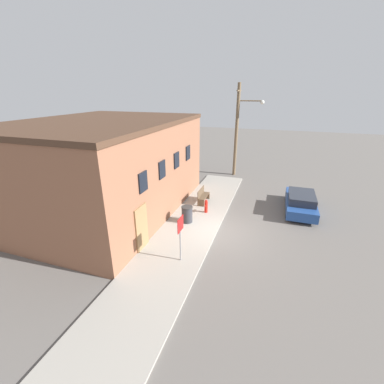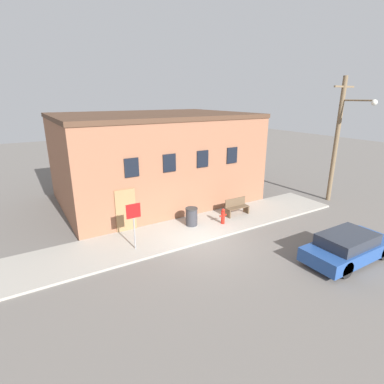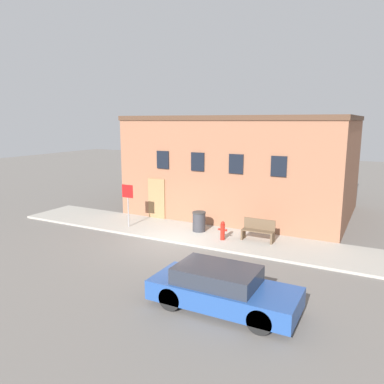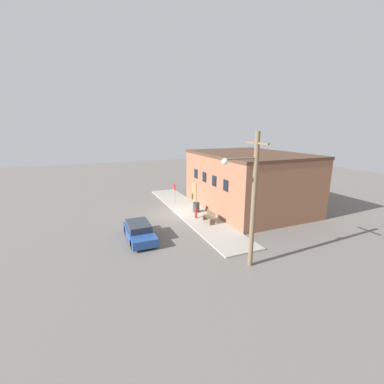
# 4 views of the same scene
# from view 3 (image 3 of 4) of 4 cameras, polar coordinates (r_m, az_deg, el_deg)

# --- Properties ---
(ground_plane) EXTENTS (80.00, 80.00, 0.00)m
(ground_plane) POSITION_cam_3_polar(r_m,az_deg,el_deg) (16.23, -3.20, -7.76)
(ground_plane) COLOR #66605B
(sidewalk) EXTENTS (18.06, 2.98, 0.10)m
(sidewalk) POSITION_cam_3_polar(r_m,az_deg,el_deg) (17.44, -0.68, -6.23)
(sidewalk) COLOR #9E998E
(sidewalk) RESTS_ON ground
(brick_building) EXTENTS (11.44, 8.53, 5.41)m
(brick_building) POSITION_cam_3_polar(r_m,az_deg,el_deg) (21.72, 8.28, 4.22)
(brick_building) COLOR #8E5B42
(brick_building) RESTS_ON ground
(fire_hydrant) EXTENTS (0.40, 0.19, 0.82)m
(fire_hydrant) POSITION_cam_3_polar(r_m,az_deg,el_deg) (16.24, 4.68, -5.87)
(fire_hydrant) COLOR red
(fire_hydrant) RESTS_ON sidewalk
(stop_sign) EXTENTS (0.62, 0.06, 2.06)m
(stop_sign) POSITION_cam_3_polar(r_m,az_deg,el_deg) (18.18, -9.76, -0.86)
(stop_sign) COLOR gray
(stop_sign) RESTS_ON sidewalk
(bench) EXTENTS (1.38, 0.44, 0.93)m
(bench) POSITION_cam_3_polar(r_m,az_deg,el_deg) (16.32, 10.06, -5.81)
(bench) COLOR brown
(bench) RESTS_ON sidewalk
(trash_bin) EXTENTS (0.63, 0.63, 0.92)m
(trash_bin) POSITION_cam_3_polar(r_m,az_deg,el_deg) (17.41, 1.07, -4.50)
(trash_bin) COLOR #333338
(trash_bin) RESTS_ON sidewalk
(parked_car) EXTENTS (4.12, 1.68, 1.19)m
(parked_car) POSITION_cam_3_polar(r_m,az_deg,el_deg) (10.74, 4.57, -14.47)
(parked_car) COLOR black
(parked_car) RESTS_ON ground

